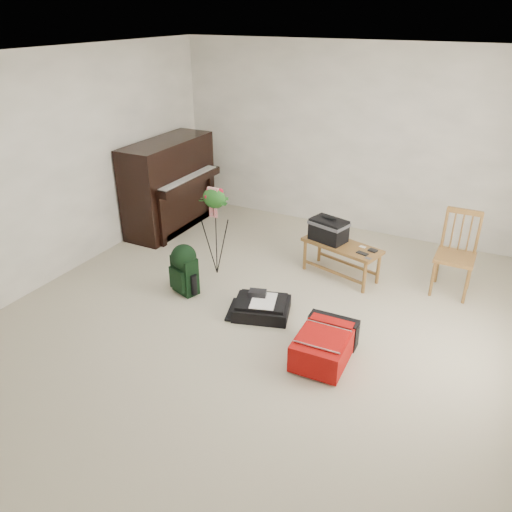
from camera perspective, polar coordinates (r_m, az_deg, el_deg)
The scene contains 11 objects.
floor at distance 5.12m, azimuth 0.08°, elevation -7.32°, with size 5.00×5.50×0.01m, color #B9B195.
ceiling at distance 4.27m, azimuth 0.10°, elevation 21.76°, with size 5.00×5.50×0.01m, color white.
wall_back at distance 7.00m, azimuth 10.68°, elevation 12.88°, with size 5.00×0.04×2.50m, color white.
wall_left at distance 6.05m, azimuth -21.78°, elevation 9.30°, with size 0.04×5.50×2.50m, color white.
piano at distance 7.15m, azimuth -9.80°, elevation 7.79°, with size 0.71×1.50×1.25m.
bench at distance 5.80m, azimuth 8.64°, elevation 2.30°, with size 0.99×0.60×0.71m.
dining_chair at distance 5.82m, azimuth 21.87°, elevation 0.16°, with size 0.40×0.40×0.93m.
red_suitcase at distance 4.61m, azimuth 8.02°, elevation -9.72°, with size 0.47×0.68×0.29m.
black_duffel at distance 5.17m, azimuth 0.65°, elevation -5.85°, with size 0.67×0.59×0.23m.
green_backpack at distance 5.50m, azimuth -8.21°, elevation -1.23°, with size 0.33×0.31×0.57m.
flower_stand at distance 5.77m, azimuth -4.65°, elevation 2.79°, with size 0.35×0.35×1.10m.
Camera 1 is at (1.94, -3.78, 2.86)m, focal length 35.00 mm.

